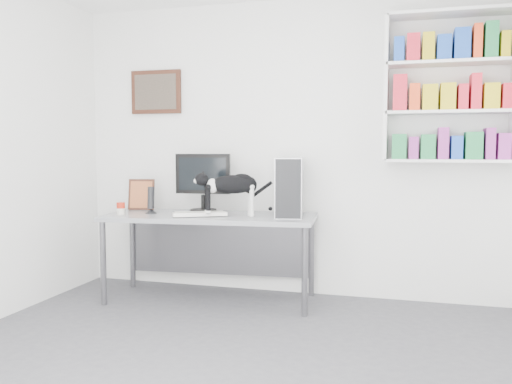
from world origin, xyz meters
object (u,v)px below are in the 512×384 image
desk (210,258)px  monitor (203,182)px  pc_tower (290,187)px  soup_can (121,208)px  keyboard (200,214)px  cat (231,195)px  leaning_print (141,194)px  speaker (151,200)px  bookshelf (449,88)px

desk → monitor: bearing=119.9°
pc_tower → soup_can: bearing=-176.4°
monitor → keyboard: bearing=-79.7°
cat → keyboard: bearing=159.9°
monitor → leaning_print: bearing=177.6°
pc_tower → speaker: 1.25m
keyboard → soup_can: bearing=159.7°
monitor → leaning_print: (-0.61, -0.03, -0.12)m
desk → monitor: size_ratio=3.39×
monitor → soup_can: bearing=-151.8°
bookshelf → keyboard: bookshelf is taller
bookshelf → monitor: (-2.12, -0.11, -0.81)m
desk → speaker: bearing=-178.1°
speaker → leaning_print: (-0.22, 0.23, 0.03)m
desk → bookshelf: bearing=4.1°
keyboard → cat: 0.33m
desk → speaker: 0.74m
bookshelf → soup_can: (-2.74, -0.53, -1.03)m
monitor → leaning_print: 0.63m
desk → speaker: size_ratio=7.38×
bookshelf → desk: size_ratio=0.67×
soup_can → leaning_print: bearing=89.4°
speaker → cat: 0.77m
keyboard → cat: (0.28, 0.04, 0.17)m
cat → leaning_print: bearing=138.2°
leaning_print → soup_can: 0.39m
pc_tower → cat: pc_tower is taller
bookshelf → speaker: (-2.52, -0.38, -0.96)m
keyboard → speaker: speaker is taller
monitor → leaning_print: size_ratio=1.80×
monitor → soup_can: 0.77m
desk → monitor: monitor is taller
soup_can → bookshelf: bearing=10.9°
speaker → cat: bearing=-14.2°
monitor → soup_can: monitor is taller
speaker → cat: size_ratio=0.41×
pc_tower → soup_can: (-1.45, -0.34, -0.20)m
desk → soup_can: (-0.76, -0.21, 0.44)m
bookshelf → desk: (-1.98, -0.32, -1.47)m
bookshelf → keyboard: (-2.03, -0.43, -1.06)m
soup_can → pc_tower: bearing=13.2°
leaning_print → cat: cat is taller
bookshelf → leaning_print: bearing=-176.9°
keyboard → leaning_print: bearing=130.2°
keyboard → desk: bearing=38.8°
monitor → keyboard: (0.09, -0.32, -0.25)m
keyboard → speaker: (-0.49, 0.05, 0.11)m
cat → speaker: bearing=151.3°
cat → soup_can: bearing=160.0°
speaker → soup_can: bearing=-159.9°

